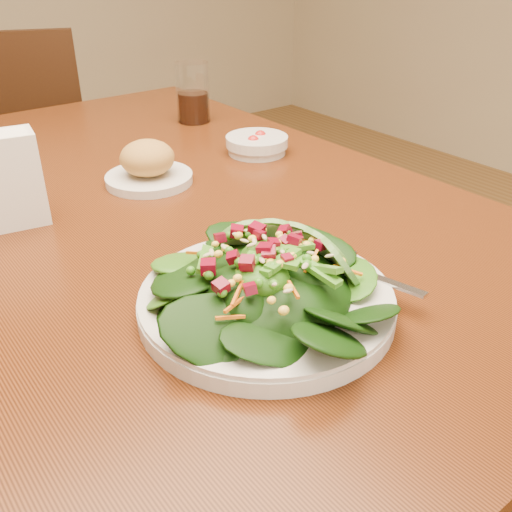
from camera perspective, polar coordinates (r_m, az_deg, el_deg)
name	(u,v)px	position (r m, az deg, el deg)	size (l,w,h in m)	color
ground_plane	(184,491)	(1.46, -7.23, -22.30)	(5.00, 5.00, 0.00)	olive
dining_table	(161,251)	(1.04, -9.46, 0.54)	(0.90, 1.40, 0.75)	#5A290F
chair_far	(29,163)	(2.06, -21.72, 8.65)	(0.55, 0.55, 0.91)	black
salad_plate	(273,284)	(0.68, 1.75, -2.82)	(0.31, 0.31, 0.09)	silver
bread_plate	(148,166)	(1.05, -10.75, 8.85)	(0.16, 0.16, 0.08)	silver
tomato_bowl	(257,144)	(1.19, 0.08, 11.11)	(0.13, 0.13, 0.04)	silver
drinking_glass	(193,97)	(1.41, -6.32, 15.54)	(0.08, 0.08, 0.14)	silver
napkin_holder	(2,179)	(0.94, -24.06, 7.09)	(0.12, 0.08, 0.14)	white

